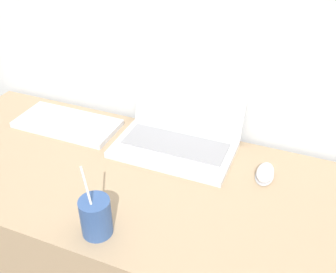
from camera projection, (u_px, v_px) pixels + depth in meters
desk at (138, 257)px, 1.40m from camera, size 1.48×0.62×0.75m
laptop at (180, 128)px, 1.31m from camera, size 0.39×0.31×0.26m
drink_cup at (96, 216)px, 0.98m from camera, size 0.08×0.08×0.21m
computer_mouse at (265, 173)px, 1.18m from camera, size 0.06×0.10×0.03m
external_keyboard at (67, 124)px, 1.43m from camera, size 0.37×0.18×0.02m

